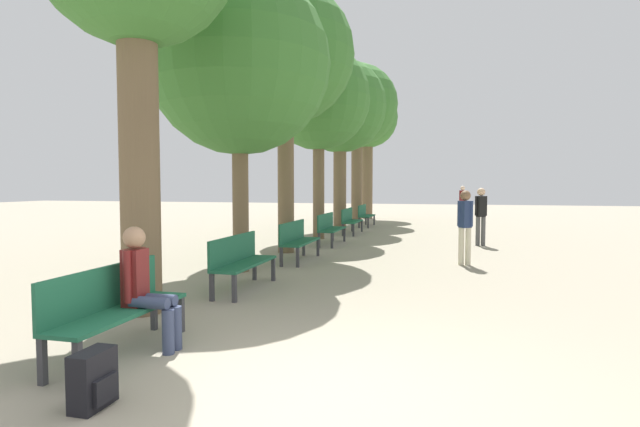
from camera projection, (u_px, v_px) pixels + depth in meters
The scene contains 18 objects.
ground_plane at pixel (302, 399), 3.94m from camera, with size 80.00×80.00×0.00m, color gray.
bench_row_0 at pixel (114, 303), 4.96m from camera, with size 0.44×1.75×0.87m.
bench_row_1 at pixel (240, 258), 7.99m from camera, with size 0.44×1.75×0.87m.
bench_row_2 at pixel (297, 238), 11.02m from camera, with size 0.44×1.75×0.87m.
bench_row_3 at pixel (329, 226), 14.05m from camera, with size 0.44×1.75×0.87m.
bench_row_4 at pixel (350, 219), 17.08m from camera, with size 0.44×1.75×0.87m.
bench_row_5 at pixel (365, 214), 20.11m from camera, with size 0.44×1.75×0.87m.
tree_row_1 at pixel (239, 64), 9.49m from camera, with size 3.49×3.49×5.75m.
tree_row_2 at pixel (285, 56), 12.16m from camera, with size 3.39×3.39×6.57m.
tree_row_3 at pixel (319, 99), 15.34m from camera, with size 3.19×3.19×5.95m.
tree_row_4 at pixel (340, 107), 18.39m from camera, with size 3.44×3.44×6.31m.
tree_row_5 at pixel (357, 106), 21.80m from camera, with size 3.57×3.57×6.97m.
tree_row_6 at pixel (368, 120), 24.75m from camera, with size 2.99×2.99×6.51m.
person_seated at pixel (145, 284), 5.08m from camera, with size 0.59×0.33×1.26m.
backpack at pixel (94, 380), 3.77m from camera, with size 0.22×0.36×0.44m.
pedestrian_near at pixel (465, 222), 10.42m from camera, with size 0.32×0.28×1.57m.
pedestrian_mid at pixel (481, 213), 13.73m from camera, with size 0.32×0.27×1.60m.
pedestrian_far at pixel (463, 200), 24.88m from camera, with size 0.33×0.22×1.63m.
Camera 1 is at (1.09, -3.69, 1.69)m, focal length 28.00 mm.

